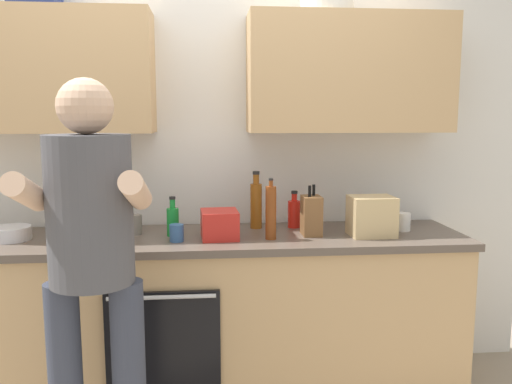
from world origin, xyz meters
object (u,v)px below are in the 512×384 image
object	(u,v)px
bottle_soda	(173,220)
person_standing	(91,252)
bottle_water	(384,213)
bottle_vinegar	(271,212)
bottle_syrup	(256,204)
mixing_bowl	(11,233)
bottle_oil	(65,209)
grocery_bag_crisps	(220,224)
cup_coffee	(403,222)
cup_stoneware	(135,224)
bottle_wine	(95,210)
bottle_hotsauce	(294,213)
bottle_juice	(53,221)
knife_block	(311,215)
grocery_bag_bread	(372,216)
cup_tea	(177,233)

from	to	relation	value
bottle_soda	person_standing	bearing A→B (deg)	-112.08
bottle_water	bottle_vinegar	xyz separation A→B (m)	(-0.69, -0.23, 0.06)
bottle_syrup	mixing_bowl	distance (m)	1.32
bottle_soda	bottle_oil	xyz separation A→B (m)	(-0.58, 0.07, 0.06)
bottle_vinegar	grocery_bag_crisps	distance (m)	0.28
cup_coffee	cup_stoneware	size ratio (longest dim) A/B	0.95
bottle_vinegar	bottle_oil	world-z (taller)	bottle_oil
person_standing	bottle_wine	world-z (taller)	person_standing
bottle_hotsauce	bottle_vinegar	bearing A→B (deg)	-121.32
bottle_juice	cup_coffee	world-z (taller)	bottle_juice
bottle_water	bottle_oil	bearing A→B (deg)	-178.88
bottle_hotsauce	grocery_bag_crisps	xyz separation A→B (m)	(-0.44, -0.23, -0.01)
bottle_oil	knife_block	xyz separation A→B (m)	(1.33, -0.11, -0.04)
person_standing	cup_coffee	world-z (taller)	person_standing
bottle_vinegar	bottle_juice	distance (m)	1.11
person_standing	bottle_wine	xyz separation A→B (m)	(-0.14, 0.76, 0.04)
knife_block	grocery_bag_bread	world-z (taller)	knife_block
bottle_wine	mixing_bowl	world-z (taller)	bottle_wine
bottle_vinegar	bottle_oil	size ratio (longest dim) A/B	0.97
cup_coffee	grocery_bag_bread	bearing A→B (deg)	-154.17
bottle_oil	grocery_bag_crisps	world-z (taller)	bottle_oil
mixing_bowl	grocery_bag_bread	bearing A→B (deg)	-2.37
bottle_syrup	grocery_bag_bread	bearing A→B (deg)	-22.68
bottle_syrup	grocery_bag_crisps	bearing A→B (deg)	-132.49
bottle_soda	grocery_bag_crisps	size ratio (longest dim) A/B	1.01
bottle_soda	cup_tea	xyz separation A→B (m)	(0.03, -0.13, -0.04)
bottle_wine	cup_tea	size ratio (longest dim) A/B	3.46
bottle_juice	knife_block	size ratio (longest dim) A/B	1.03
bottle_water	grocery_bag_crisps	bearing A→B (deg)	-169.23
grocery_bag_crisps	cup_coffee	bearing A→B (deg)	4.92
cup_stoneware	grocery_bag_crisps	xyz separation A→B (m)	(0.46, -0.14, 0.02)
bottle_water	grocery_bag_crisps	world-z (taller)	bottle_water
bottle_hotsauce	cup_coffee	world-z (taller)	bottle_hotsauce
bottle_soda	bottle_oil	bearing A→B (deg)	173.56
person_standing	cup_tea	world-z (taller)	person_standing
person_standing	bottle_oil	size ratio (longest dim) A/B	5.07
person_standing	grocery_bag_crisps	xyz separation A→B (m)	(0.53, 0.61, -0.03)
mixing_bowl	grocery_bag_bread	xyz separation A→B (m)	(1.90, -0.08, 0.07)
bottle_juice	bottle_vinegar	bearing A→B (deg)	-0.35
bottle_juice	grocery_bag_bread	world-z (taller)	bottle_juice
cup_coffee	mixing_bowl	size ratio (longest dim) A/B	0.49
bottle_juice	grocery_bag_bread	xyz separation A→B (m)	(1.65, 0.02, -0.01)
bottle_juice	bottle_hotsauce	distance (m)	1.30
bottle_water	cup_stoneware	xyz separation A→B (m)	(-1.42, -0.04, -0.03)
bottle_oil	mixing_bowl	size ratio (longest dim) A/B	1.59
bottle_juice	bottle_oil	world-z (taller)	bottle_oil
knife_block	bottle_soda	bearing A→B (deg)	176.25
bottle_juice	grocery_bag_crisps	size ratio (longest dim) A/B	1.33
bottle_oil	bottle_wine	size ratio (longest dim) A/B	1.08
cup_stoneware	grocery_bag_crisps	world-z (taller)	grocery_bag_crisps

